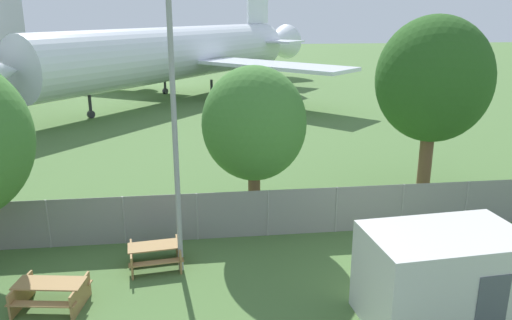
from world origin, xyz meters
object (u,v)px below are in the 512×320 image
(tree_near_hangar, at_px, (433,80))
(portable_cabin, at_px, (442,278))
(tree_behind_benches, at_px, (254,124))
(picnic_bench_open_grass, at_px, (155,253))
(picnic_bench_near_cabin, at_px, (51,292))
(airplane, at_px, (178,54))

(tree_near_hangar, bearing_deg, portable_cabin, -112.93)
(tree_behind_benches, bearing_deg, picnic_bench_open_grass, -140.30)
(picnic_bench_near_cabin, relative_size, picnic_bench_open_grass, 1.12)
(airplane, distance_m, tree_behind_benches, 29.92)
(portable_cabin, height_order, picnic_bench_open_grass, portable_cabin)
(tree_behind_benches, bearing_deg, tree_near_hangar, 17.88)
(picnic_bench_open_grass, xyz_separation_m, tree_behind_benches, (3.55, 2.95, 3.48))
(airplane, bearing_deg, tree_behind_benches, 44.92)
(picnic_bench_open_grass, distance_m, tree_near_hangar, 13.65)
(airplane, height_order, portable_cabin, airplane)
(tree_near_hangar, bearing_deg, picnic_bench_near_cabin, -152.38)
(airplane, bearing_deg, picnic_bench_near_cabin, 33.66)
(airplane, distance_m, portable_cabin, 37.42)
(picnic_bench_near_cabin, xyz_separation_m, tree_behind_benches, (6.27, 4.89, 3.47))
(picnic_bench_open_grass, distance_m, tree_behind_benches, 5.78)
(portable_cabin, xyz_separation_m, tree_behind_benches, (-4.05, 6.84, 2.68))
(picnic_bench_near_cabin, height_order, tree_near_hangar, tree_near_hangar)
(portable_cabin, bearing_deg, airplane, 97.28)
(picnic_bench_near_cabin, bearing_deg, portable_cabin, -10.69)
(picnic_bench_open_grass, bearing_deg, tree_behind_benches, 39.70)
(portable_cabin, relative_size, picnic_bench_open_grass, 2.26)
(airplane, bearing_deg, tree_near_hangar, 61.26)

